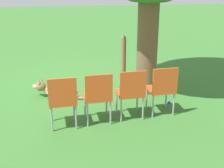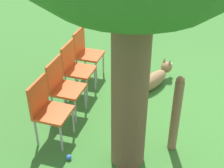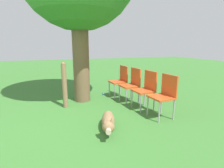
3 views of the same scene
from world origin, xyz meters
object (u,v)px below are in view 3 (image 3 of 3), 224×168
Objects in this scene: red_chair_3 at (120,79)px; dog at (108,122)px; red_chair_0 at (165,93)px; tennis_ball at (103,94)px; fence_post at (65,85)px; red_chair_2 at (132,83)px; red_chair_1 at (146,87)px.

dog is at bearing 57.78° from red_chair_3.
red_chair_0 reaches higher than dog.
red_chair_3 reaches higher than tennis_ball.
fence_post is 1.23× the size of red_chair_2.
dog is 17.25× the size of tennis_ball.
red_chair_1 reaches higher than dog.
red_chair_2 is 0.57m from red_chair_3.
fence_post is 1.65m from red_chair_3.
fence_post is at bearing 10.61° from red_chair_3.
dog is 1.32× the size of red_chair_1.
dog is 1.32× the size of red_chair_2.
dog is 2.14m from red_chair_3.
red_chair_1 is 13.04× the size of tennis_ball.
fence_post reaches higher than tennis_ball.
red_chair_1 is at bearing 94.94° from red_chair_2.
fence_post is 2.26m from red_chair_0.
red_chair_3 is (-0.28, 1.70, 0.00)m from red_chair_0.
red_chair_3 is at bearing 170.01° from dog.
tennis_ball is at bearing -74.65° from red_chair_0.
fence_post is 1.23× the size of red_chair_1.
red_chair_1 and red_chair_3 have the same top height.
red_chair_1 is at bearing -85.06° from red_chair_0.
red_chair_2 is 1.10m from tennis_ball.
red_chair_3 is (0.98, 1.86, 0.37)m from dog.
tennis_ball is (-0.43, 0.27, -0.48)m from red_chair_3.
fence_post is 1.23× the size of red_chair_0.
fence_post is at bearing -139.24° from dog.
red_chair_2 is at bearing -85.06° from red_chair_0.
fence_post is 1.91m from red_chair_1.
dog is at bearing 45.87° from red_chair_2.
red_chair_3 is 0.70m from tennis_ball.
red_chair_1 is at bearing 139.72° from dog.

